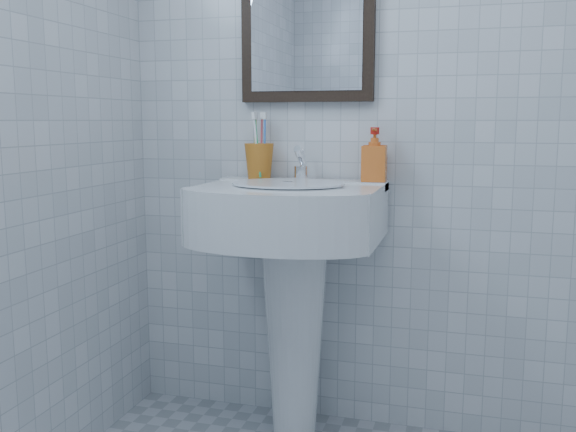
% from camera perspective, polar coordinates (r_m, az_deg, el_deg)
% --- Properties ---
extents(wall_back, '(2.20, 0.02, 2.50)m').
position_cam_1_polar(wall_back, '(2.38, 11.34, 10.22)').
color(wall_back, silver).
rests_on(wall_back, ground).
extents(washbasin, '(0.62, 0.46, 0.96)m').
position_cam_1_polar(washbasin, '(2.30, 0.41, -4.70)').
color(washbasin, white).
rests_on(washbasin, ground).
extents(faucet, '(0.05, 0.11, 0.13)m').
position_cam_1_polar(faucet, '(2.36, 1.17, 4.43)').
color(faucet, white).
rests_on(faucet, washbasin).
extents(toothbrush_cup, '(0.12, 0.12, 0.13)m').
position_cam_1_polar(toothbrush_cup, '(2.42, -2.57, 4.90)').
color(toothbrush_cup, '#B36119').
rests_on(toothbrush_cup, washbasin).
extents(soap_dispenser, '(0.09, 0.09, 0.19)m').
position_cam_1_polar(soap_dispenser, '(2.32, 7.69, 5.41)').
color(soap_dispenser, '#D84515').
rests_on(soap_dispenser, washbasin).
extents(wall_mirror, '(0.50, 0.04, 0.62)m').
position_cam_1_polar(wall_mirror, '(2.46, 1.70, 17.35)').
color(wall_mirror, black).
rests_on(wall_mirror, wall_back).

